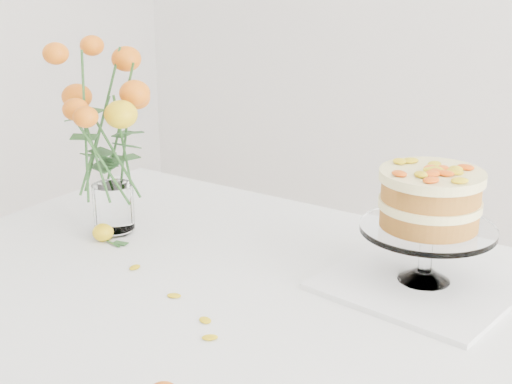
% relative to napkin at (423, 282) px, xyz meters
% --- Properties ---
extents(table, '(1.43, 0.93, 0.76)m').
position_rel_napkin_xyz_m(table, '(-0.23, -0.19, -0.09)').
color(table, tan).
rests_on(table, ground).
extents(napkin, '(0.36, 0.36, 0.01)m').
position_rel_napkin_xyz_m(napkin, '(0.00, 0.00, 0.00)').
color(napkin, white).
rests_on(napkin, table).
extents(cake_stand, '(0.24, 0.24, 0.22)m').
position_rel_napkin_xyz_m(cake_stand, '(0.00, 0.00, 0.15)').
color(cake_stand, white).
rests_on(cake_stand, napkin).
extents(rose_vase, '(0.36, 0.36, 0.44)m').
position_rel_napkin_xyz_m(rose_vase, '(-0.65, -0.13, 0.25)').
color(rose_vase, white).
rests_on(rose_vase, table).
extents(loose_rose_near, '(0.08, 0.04, 0.04)m').
position_rel_napkin_xyz_m(loose_rose_near, '(-0.64, -0.17, 0.01)').
color(loose_rose_near, gold).
rests_on(loose_rose_near, table).
extents(stray_petal_a, '(0.03, 0.02, 0.00)m').
position_rel_napkin_xyz_m(stray_petal_a, '(-0.35, -0.29, -0.00)').
color(stray_petal_a, '#DDB90D').
rests_on(stray_petal_a, table).
extents(stray_petal_b, '(0.03, 0.02, 0.00)m').
position_rel_napkin_xyz_m(stray_petal_b, '(-0.25, -0.33, -0.00)').
color(stray_petal_b, '#DDB90D').
rests_on(stray_petal_b, table).
extents(stray_petal_c, '(0.03, 0.02, 0.00)m').
position_rel_napkin_xyz_m(stray_petal_c, '(-0.21, -0.37, -0.00)').
color(stray_petal_c, '#DDB90D').
rests_on(stray_petal_c, table).
extents(stray_petal_d, '(0.03, 0.02, 0.00)m').
position_rel_napkin_xyz_m(stray_petal_d, '(-0.49, -0.24, -0.00)').
color(stray_petal_d, '#DDB90D').
rests_on(stray_petal_d, table).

